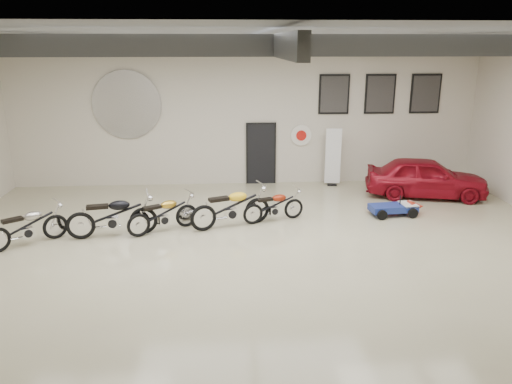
{
  "coord_description": "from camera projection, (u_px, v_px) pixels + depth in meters",
  "views": [
    {
      "loc": [
        -0.84,
        -11.07,
        4.79
      ],
      "look_at": [
        0.0,
        1.2,
        1.1
      ],
      "focal_mm": 35.0,
      "sensor_mm": 36.0,
      "label": 1
    }
  ],
  "objects": [
    {
      "name": "floor",
      "position": [
        259.0,
        250.0,
        12.01
      ],
      "size": [
        16.0,
        12.0,
        0.01
      ],
      "primitive_type": "cube",
      "color": "#B6AE8B",
      "rests_on": "ground"
    },
    {
      "name": "ceiling",
      "position": [
        260.0,
        32.0,
        10.57
      ],
      "size": [
        16.0,
        12.0,
        0.01
      ],
      "primitive_type": "cube",
      "color": "slate",
      "rests_on": "back_wall"
    },
    {
      "name": "back_wall",
      "position": [
        246.0,
        113.0,
        17.02
      ],
      "size": [
        16.0,
        0.02,
        5.0
      ],
      "primitive_type": "cube",
      "color": "beige",
      "rests_on": "floor"
    },
    {
      "name": "ceiling_beams",
      "position": [
        260.0,
        45.0,
        10.64
      ],
      "size": [
        15.8,
        11.8,
        0.32
      ],
      "primitive_type": null,
      "color": "#55585C",
      "rests_on": "ceiling"
    },
    {
      "name": "door",
      "position": [
        261.0,
        154.0,
        17.42
      ],
      "size": [
        0.92,
        0.08,
        2.1
      ],
      "primitive_type": "cube",
      "color": "black",
      "rests_on": "back_wall"
    },
    {
      "name": "logo_plaque",
      "position": [
        127.0,
        105.0,
        16.63
      ],
      "size": [
        2.3,
        0.06,
        1.16
      ],
      "primitive_type": null,
      "color": "silver",
      "rests_on": "back_wall"
    },
    {
      "name": "poster_left",
      "position": [
        334.0,
        94.0,
        17.01
      ],
      "size": [
        1.05,
        0.08,
        1.35
      ],
      "primitive_type": null,
      "color": "black",
      "rests_on": "back_wall"
    },
    {
      "name": "poster_mid",
      "position": [
        380.0,
        94.0,
        17.11
      ],
      "size": [
        1.05,
        0.08,
        1.35
      ],
      "primitive_type": null,
      "color": "black",
      "rests_on": "back_wall"
    },
    {
      "name": "poster_right",
      "position": [
        425.0,
        94.0,
        17.22
      ],
      "size": [
        1.05,
        0.08,
        1.35
      ],
      "primitive_type": null,
      "color": "black",
      "rests_on": "back_wall"
    },
    {
      "name": "oil_sign",
      "position": [
        301.0,
        135.0,
        17.33
      ],
      "size": [
        0.72,
        0.1,
        0.72
      ],
      "primitive_type": null,
      "color": "white",
      "rests_on": "back_wall"
    },
    {
      "name": "banner_stand",
      "position": [
        333.0,
        158.0,
        17.17
      ],
      "size": [
        0.55,
        0.27,
        1.96
      ],
      "primitive_type": null,
      "rotation": [
        0.0,
        0.0,
        -0.11
      ],
      "color": "white",
      "rests_on": "floor"
    },
    {
      "name": "motorcycle_silver",
      "position": [
        26.0,
        226.0,
        12.14
      ],
      "size": [
        1.93,
        1.66,
        1.02
      ],
      "primitive_type": null,
      "rotation": [
        0.0,
        0.0,
        0.64
      ],
      "color": "silver",
      "rests_on": "floor"
    },
    {
      "name": "motorcycle_black",
      "position": [
        112.0,
        215.0,
        12.69
      ],
      "size": [
        2.31,
        1.06,
        1.16
      ],
      "primitive_type": null,
      "rotation": [
        0.0,
        0.0,
        0.17
      ],
      "color": "silver",
      "rests_on": "floor"
    },
    {
      "name": "motorcycle_gold",
      "position": [
        163.0,
        214.0,
        13.04
      ],
      "size": [
        1.97,
        1.47,
        1.0
      ],
      "primitive_type": null,
      "rotation": [
        0.0,
        0.0,
        0.51
      ],
      "color": "silver",
      "rests_on": "floor"
    },
    {
      "name": "motorcycle_yellow",
      "position": [
        231.0,
        207.0,
        13.36
      ],
      "size": [
        2.32,
        1.4,
        1.15
      ],
      "primitive_type": null,
      "rotation": [
        0.0,
        0.0,
        0.35
      ],
      "color": "silver",
      "rests_on": "floor"
    },
    {
      "name": "motorcycle_red",
      "position": [
        274.0,
        205.0,
        13.82
      ],
      "size": [
        1.85,
        1.08,
        0.92
      ],
      "primitive_type": null,
      "rotation": [
        0.0,
        0.0,
        0.32
      ],
      "color": "silver",
      "rests_on": "floor"
    },
    {
      "name": "go_kart",
      "position": [
        398.0,
        205.0,
        14.36
      ],
      "size": [
        1.71,
        0.9,
        0.59
      ],
      "primitive_type": null,
      "rotation": [
        0.0,
        0.0,
        0.1
      ],
      "color": "navy",
      "rests_on": "floor"
    },
    {
      "name": "vintage_car",
      "position": [
        426.0,
        177.0,
        16.02
      ],
      "size": [
        2.32,
        4.01,
        1.28
      ],
      "primitive_type": "imported",
      "rotation": [
        0.0,
        0.0,
        1.35
      ],
      "color": "maroon",
      "rests_on": "floor"
    }
  ]
}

